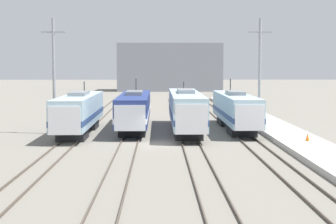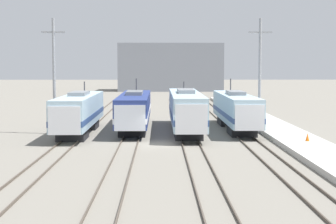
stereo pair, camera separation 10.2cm
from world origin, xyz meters
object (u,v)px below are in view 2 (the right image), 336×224
locomotive_far_left (79,112)px  locomotive_center_right (186,110)px  locomotive_far_right (236,110)px  catenary_tower_left (54,73)px  traffic_cone (307,137)px  locomotive_center_left (135,110)px  catenary_tower_right (260,73)px

locomotive_far_left → locomotive_center_right: bearing=8.0°
locomotive_far_right → catenary_tower_left: size_ratio=1.66×
locomotive_far_left → traffic_cone: bearing=-23.0°
traffic_cone → locomotive_far_left: bearing=157.0°
locomotive_center_left → locomotive_center_right: (5.14, -2.25, 0.13)m
locomotive_far_right → traffic_cone: bearing=-69.4°
catenary_tower_left → traffic_cone: bearing=-21.4°
catenary_tower_left → traffic_cone: (22.00, -8.62, -5.01)m
locomotive_far_left → locomotive_center_left: size_ratio=0.89×
locomotive_center_right → locomotive_far_right: locomotive_far_right is taller
locomotive_far_left → locomotive_far_right: bearing=10.9°
locomotive_center_left → traffic_cone: size_ratio=29.70×
locomotive_far_left → traffic_cone: locomotive_far_left is taller
catenary_tower_left → locomotive_far_left: bearing=-6.4°
locomotive_far_left → traffic_cone: size_ratio=26.44×
locomotive_far_right → catenary_tower_right: (1.86, -2.72, 3.73)m
locomotive_center_right → catenary_tower_right: 7.96m
locomotive_center_right → catenary_tower_left: catenary_tower_left is taller
locomotive_center_left → catenary_tower_left: bearing=-155.4°
locomotive_center_right → traffic_cone: locomotive_center_right is taller
locomotive_far_left → catenary_tower_left: (-2.34, 0.26, 3.69)m
locomotive_far_left → locomotive_center_right: locomotive_far_left is taller
locomotive_center_left → locomotive_far_right: (10.27, -0.71, 0.01)m
locomotive_center_left → catenary_tower_right: 13.15m
locomotive_far_right → locomotive_center_right: bearing=-163.3°
traffic_cone → catenary_tower_right: bearing=105.6°
locomotive_center_left → catenary_tower_right: (12.13, -3.43, 3.74)m
locomotive_center_left → catenary_tower_left: (-7.47, -3.43, 3.74)m
locomotive_far_left → catenary_tower_right: 17.66m
locomotive_center_right → catenary_tower_left: (-12.61, -1.18, 3.61)m
locomotive_far_left → locomotive_center_left: bearing=35.7°
locomotive_far_right → traffic_cone: size_ratio=27.81×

